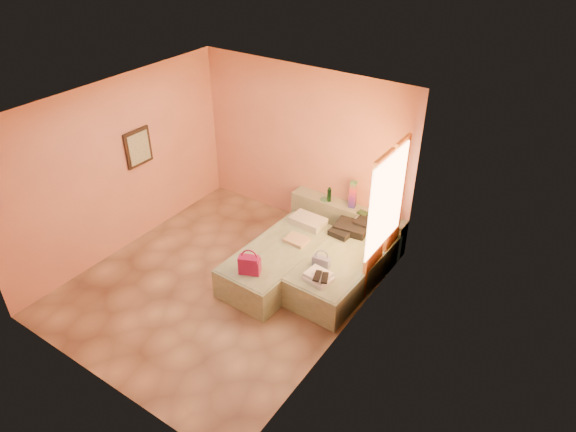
% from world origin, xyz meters
% --- Properties ---
extents(ground, '(4.50, 4.50, 0.00)m').
position_xyz_m(ground, '(0.00, 0.00, 0.00)').
color(ground, tan).
rests_on(ground, ground).
extents(room_walls, '(4.02, 4.51, 2.81)m').
position_xyz_m(room_walls, '(0.21, 0.57, 1.79)').
color(room_walls, '#FBA885').
rests_on(room_walls, ground).
extents(headboard_ledge, '(2.05, 0.30, 0.65)m').
position_xyz_m(headboard_ledge, '(0.98, 2.10, 0.33)').
color(headboard_ledge, '#A3AE8E').
rests_on(headboard_ledge, ground).
extents(bed_left, '(0.97, 2.03, 0.50)m').
position_xyz_m(bed_left, '(0.60, 0.66, 0.25)').
color(bed_left, '#A5BD98').
rests_on(bed_left, ground).
extents(bed_right, '(0.97, 2.03, 0.50)m').
position_xyz_m(bed_right, '(1.50, 1.05, 0.25)').
color(bed_right, '#A5BD98').
rests_on(bed_right, ground).
extents(water_bottle, '(0.08, 0.08, 0.25)m').
position_xyz_m(water_bottle, '(0.63, 2.07, 0.77)').
color(water_bottle, '#13361F').
rests_on(water_bottle, headboard_ledge).
extents(rainbow_box, '(0.13, 0.13, 0.47)m').
position_xyz_m(rainbow_box, '(1.05, 2.12, 0.88)').
color(rainbow_box, '#A41452').
rests_on(rainbow_box, headboard_ledge).
extents(small_dish, '(0.16, 0.16, 0.03)m').
position_xyz_m(small_dish, '(0.56, 2.04, 0.67)').
color(small_dish, '#498662').
rests_on(small_dish, headboard_ledge).
extents(green_book, '(0.19, 0.15, 0.03)m').
position_xyz_m(green_book, '(1.30, 2.02, 0.66)').
color(green_book, '#254528').
rests_on(green_book, headboard_ledge).
extents(flower_vase, '(0.26, 0.26, 0.28)m').
position_xyz_m(flower_vase, '(1.80, 2.03, 0.79)').
color(flower_vase, silver).
rests_on(flower_vase, headboard_ledge).
extents(magenta_handbag, '(0.34, 0.27, 0.28)m').
position_xyz_m(magenta_handbag, '(0.58, -0.05, 0.64)').
color(magenta_handbag, '#A41452').
rests_on(magenta_handbag, bed_left).
extents(khaki_garment, '(0.35, 0.29, 0.06)m').
position_xyz_m(khaki_garment, '(0.72, 0.95, 0.53)').
color(khaki_garment, tan).
rests_on(khaki_garment, bed_left).
extents(clothes_pile, '(0.59, 0.59, 0.17)m').
position_xyz_m(clothes_pile, '(1.33, 1.68, 0.58)').
color(clothes_pile, black).
rests_on(clothes_pile, bed_right).
extents(blue_handbag, '(0.26, 0.14, 0.16)m').
position_xyz_m(blue_handbag, '(1.35, 0.63, 0.58)').
color(blue_handbag, '#3E4B96').
rests_on(blue_handbag, bed_right).
extents(towel_stack, '(0.39, 0.35, 0.10)m').
position_xyz_m(towel_stack, '(1.48, 0.35, 0.55)').
color(towel_stack, white).
rests_on(towel_stack, bed_right).
extents(sandal_pair, '(0.24, 0.27, 0.02)m').
position_xyz_m(sandal_pair, '(1.54, 0.30, 0.61)').
color(sandal_pair, black).
rests_on(sandal_pair, towel_stack).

